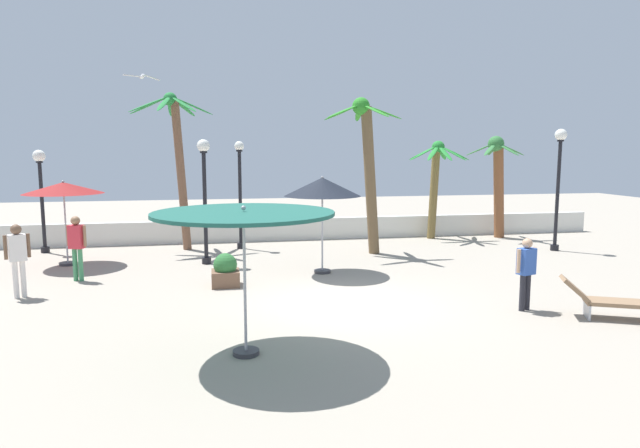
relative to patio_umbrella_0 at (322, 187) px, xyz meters
The scene contains 19 objects.
ground_plane 4.02m from the patio_umbrella_0, 91.27° to the right, with size 56.00×56.00×0.00m, color #9E9384.
boundary_wall 6.22m from the patio_umbrella_0, 90.69° to the left, with size 25.20×0.30×0.84m, color silver.
patio_umbrella_0 is the anchor object (origin of this frame).
patio_umbrella_1 7.79m from the patio_umbrella_0, 161.22° to the left, with size 2.30×2.30×2.56m.
patio_umbrella_2 6.46m from the patio_umbrella_0, 112.67° to the right, with size 3.00×3.00×2.54m.
palm_tree_0 6.24m from the patio_umbrella_0, 132.49° to the left, with size 2.85×2.87×5.39m.
palm_tree_1 7.62m from the patio_umbrella_0, 43.47° to the left, with size 2.48×2.49×3.82m.
palm_tree_2 9.44m from the patio_umbrella_0, 31.86° to the left, with size 2.12×2.25×4.02m.
palm_tree_3 3.38m from the patio_umbrella_0, 52.14° to the left, with size 2.65×2.65×5.16m.
lamp_post_0 4.85m from the patio_umbrella_0, 115.32° to the left, with size 0.33×0.33×3.76m.
lamp_post_1 9.90m from the patio_umbrella_0, 150.89° to the left, with size 0.40×0.40×3.47m.
lamp_post_2 8.81m from the patio_umbrella_0, 12.58° to the left, with size 0.40×0.40×4.17m.
lamp_post_3 3.76m from the patio_umbrella_0, 149.69° to the left, with size 0.38×0.38×3.77m.
lounge_chair_0 7.56m from the patio_umbrella_0, 47.12° to the right, with size 1.94×1.29×0.84m.
guest_0 5.91m from the patio_umbrella_0, 51.21° to the right, with size 0.54×0.34×1.58m.
guest_1 7.73m from the patio_umbrella_0, behind, with size 0.51×0.37×1.75m.
guest_2 6.70m from the patio_umbrella_0, behind, with size 0.53×0.35×1.73m.
seagull_0 7.87m from the patio_umbrella_0, 138.00° to the left, with size 1.17×0.67×0.18m.
planter 3.56m from the patio_umbrella_0, 159.05° to the right, with size 0.70×0.70×0.85m.
Camera 1 is at (-2.88, -11.78, 3.44)m, focal length 30.88 mm.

